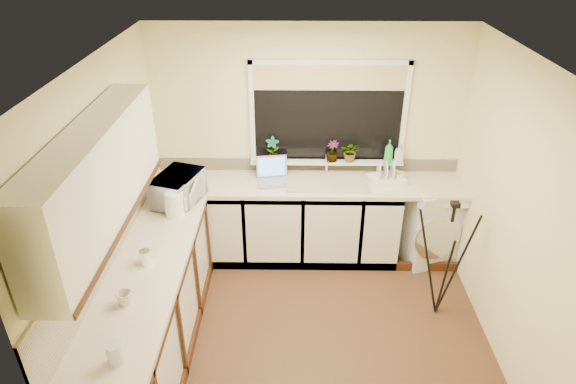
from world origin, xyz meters
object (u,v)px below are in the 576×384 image
at_px(steel_jar, 145,257).
at_px(plant_a, 273,149).
at_px(laptop, 273,175).
at_px(dish_rack, 386,179).
at_px(plant_d, 351,152).
at_px(cup_back, 400,177).
at_px(tripod, 445,261).
at_px(cup_left, 124,298).
at_px(microwave, 178,189).
at_px(washing_machine, 431,219).
at_px(kettle, 174,204).
at_px(plant_c, 332,151).
at_px(soap_bottle_green, 389,151).
at_px(glass_jug, 115,354).
at_px(soap_bottle_clear, 400,153).

distance_m(steel_jar, plant_a, 1.86).
distance_m(laptop, plant_a, 0.27).
relative_size(dish_rack, steel_jar, 2.91).
xyz_separation_m(dish_rack, steel_jar, (-2.12, -1.43, 0.03)).
xyz_separation_m(dish_rack, plant_a, (-1.18, 0.16, 0.26)).
bearing_deg(plant_a, laptop, -88.42).
distance_m(plant_d, cup_back, 0.57).
height_order(tripod, cup_left, tripod).
bearing_deg(microwave, tripod, -83.90).
xyz_separation_m(steel_jar, cup_left, (-0.03, -0.47, -0.01)).
bearing_deg(laptop, washing_machine, -9.31).
bearing_deg(kettle, cup_left, -94.95).
bearing_deg(plant_d, plant_c, -179.68).
bearing_deg(microwave, soap_bottle_green, -56.11).
relative_size(plant_a, soap_bottle_green, 1.10).
distance_m(tripod, cup_left, 2.74).
relative_size(tripod, glass_jug, 8.47).
relative_size(washing_machine, tripod, 0.73).
height_order(laptop, plant_d, plant_d).
bearing_deg(cup_left, steel_jar, 86.83).
bearing_deg(microwave, plant_c, -49.93).
bearing_deg(plant_c, washing_machine, -8.98).
xyz_separation_m(dish_rack, plant_d, (-0.37, 0.16, 0.23)).
bearing_deg(steel_jar, cup_left, -93.17).
bearing_deg(plant_c, cup_back, -12.58).
relative_size(tripod, steel_jar, 9.93).
bearing_deg(washing_machine, soap_bottle_clear, 138.62).
height_order(laptop, dish_rack, laptop).
height_order(tripod, soap_bottle_green, soap_bottle_green).
bearing_deg(soap_bottle_green, glass_jug, -128.87).
bearing_deg(soap_bottle_clear, plant_c, -179.92).
distance_m(microwave, plant_d, 1.80).
xyz_separation_m(washing_machine, glass_jug, (-2.57, -2.41, 0.53)).
bearing_deg(plant_a, cup_left, -115.20).
distance_m(tripod, plant_d, 1.47).
distance_m(laptop, steel_jar, 1.71).
distance_m(laptop, plant_c, 0.67).
height_order(kettle, glass_jug, kettle).
height_order(plant_c, soap_bottle_green, soap_bottle_green).
height_order(washing_machine, laptop, laptop).
relative_size(plant_a, cup_back, 2.20).
bearing_deg(washing_machine, cup_back, 160.34).
distance_m(plant_c, soap_bottle_green, 0.58).
height_order(plant_a, soap_bottle_green, plant_a).
bearing_deg(microwave, dish_rack, -59.82).
bearing_deg(glass_jug, microwave, 90.33).
relative_size(soap_bottle_clear, cup_left, 1.75).
xyz_separation_m(laptop, glass_jug, (-0.87, -2.43, 0.01)).
height_order(washing_machine, steel_jar, steel_jar).
relative_size(laptop, dish_rack, 1.03).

